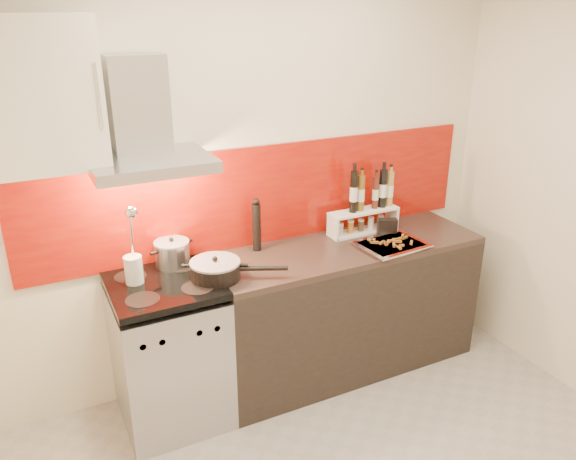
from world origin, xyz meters
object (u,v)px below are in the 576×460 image
saute_pan (217,269)px  range_stove (170,354)px  stock_pot (172,253)px  pepper_mill (257,225)px  baking_tray (391,244)px  counter (344,306)px

saute_pan → range_stove: bearing=165.3°
stock_pot → pepper_mill: size_ratio=0.60×
pepper_mill → baking_tray: bearing=-23.0°
stock_pot → range_stove: bearing=-119.7°
stock_pot → pepper_mill: (0.54, 0.00, 0.08)m
pepper_mill → counter: bearing=-19.2°
pepper_mill → baking_tray: (0.79, -0.34, -0.15)m
baking_tray → stock_pot: bearing=166.0°
counter → baking_tray: bearing=-31.0°
saute_pan → pepper_mill: size_ratio=1.51×
counter → pepper_mill: 0.85m
range_stove → baking_tray: size_ratio=2.04×
counter → saute_pan: 1.05m
range_stove → counter: size_ratio=0.51×
counter → range_stove: bearing=-179.8°
range_stove → counter: range_stove is taller
range_stove → stock_pot: stock_pot is taller
stock_pot → pepper_mill: bearing=0.5°
saute_pan → baking_tray: (1.16, -0.07, -0.04)m
counter → saute_pan: saute_pan is taller
saute_pan → baking_tray: size_ratio=1.16×
range_stove → pepper_mill: size_ratio=2.64×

